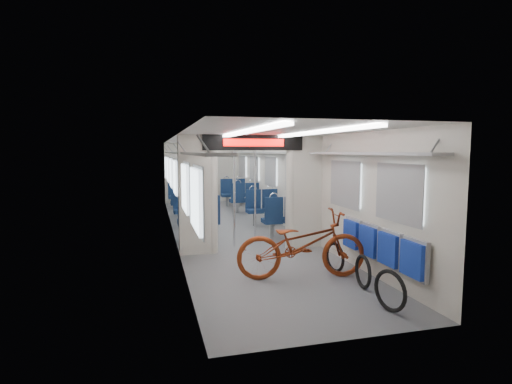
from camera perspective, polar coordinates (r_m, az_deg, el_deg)
carriage at (r=9.59m, az=-3.06°, el=2.95°), size 12.00×12.02×2.31m
bicycle at (r=6.31m, az=6.54°, el=-7.45°), size 2.11×0.96×1.07m
flip_bench at (r=6.32m, az=17.19°, el=-7.24°), size 0.12×2.13×0.54m
bike_hoop_a at (r=5.35m, az=18.59°, el=-13.47°), size 0.16×0.53×0.53m
bike_hoop_b at (r=6.10m, az=15.03°, el=-11.14°), size 0.09×0.50×0.50m
bike_hoop_c at (r=6.78m, az=11.19°, el=-9.33°), size 0.13×0.50×0.50m
seat_bay_near_left at (r=9.93m, az=-8.79°, el=-2.51°), size 0.92×2.14×1.12m
seat_bay_near_right at (r=9.93m, az=2.24°, el=-2.58°), size 0.89×1.96×1.07m
seat_bay_far_left at (r=13.33m, az=-10.32°, el=-0.45°), size 0.91×2.07×1.10m
seat_bay_far_right at (r=13.68m, az=-2.51°, el=-0.22°), size 0.91×2.05×1.09m
stanchion_near_left at (r=8.24m, az=-3.15°, el=0.03°), size 0.04×0.04×2.30m
stanchion_near_right at (r=8.64m, az=-0.13°, el=0.30°), size 0.04×0.04×2.30m
stanchion_far_left at (r=11.42m, az=-6.38°, el=1.62°), size 0.05×0.05×2.30m
stanchion_far_right at (r=11.69m, az=-3.06°, el=1.75°), size 0.04×0.04×2.30m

